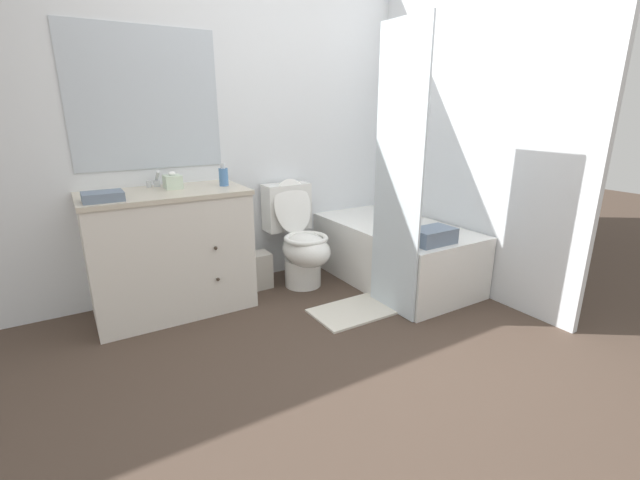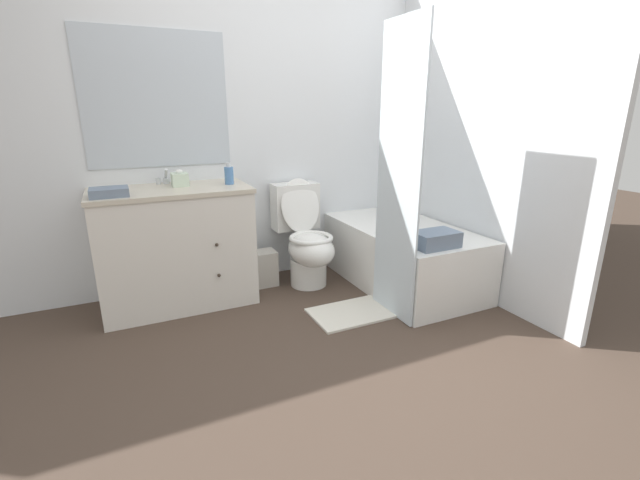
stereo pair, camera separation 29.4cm
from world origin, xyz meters
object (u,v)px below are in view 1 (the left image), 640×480
Objects in this scene: bath_mat at (354,311)px; bathtub at (394,252)px; vanity_cabinet at (170,251)px; sink_faucet at (157,182)px; hand_towel_folded at (103,196)px; soap_dispenser at (224,176)px; toilet at (299,240)px; bath_towel_folded at (432,236)px; wastebasket at (258,270)px; tissue_box at (173,182)px.

bathtub is at bearing 26.96° from bath_mat.
sink_faucet is (-0.00, 0.20, 0.45)m from vanity_cabinet.
hand_towel_folded is at bearing 158.28° from bath_mat.
soap_dispenser is (0.41, -0.21, 0.03)m from sink_faucet.
sink_faucet reaches higher than toilet.
sink_faucet is 1.91m from bathtub.
vanity_cabinet reaches higher than bath_towel_folded.
wastebasket is 0.88m from bath_mat.
wastebasket is 2.27× the size of tissue_box.
toilet reaches higher than bathtub.
toilet is 5.50× the size of soap_dispenser.
vanity_cabinet is 8.40× the size of tissue_box.
toilet is 0.79m from bathtub.
wastebasket is at bearing 163.17° from toilet.
toilet is 1.07m from tissue_box.
wastebasket is 1.86× the size of soap_dispenser.
soap_dispenser is (-0.25, -0.06, 0.78)m from wastebasket.
tissue_box is 1.55m from bath_mat.
bathtub is 4.38× the size of bath_towel_folded.
bath_mat is (0.99, -0.79, -0.90)m from tissue_box.
vanity_cabinet is 3.71× the size of wastebasket.
wastebasket is (0.66, 0.05, -0.29)m from vanity_cabinet.
bath_mat is (-0.63, -0.32, -0.24)m from bathtub.
wastebasket is 1.29m from hand_towel_folded.
toilet is 1.06m from bath_towel_folded.
bath_mat is at bearing -47.20° from soap_dispenser.
soap_dispenser is (0.33, -0.08, 0.02)m from tissue_box.
hand_towel_folded is at bearing 158.24° from bath_towel_folded.
sink_faucet reaches higher than bath_mat.
bath_mat is at bearing -38.61° from tissue_box.
tissue_box is 0.21× the size of bath_mat.
toilet is at bearing -7.50° from tissue_box.
vanity_cabinet reaches higher than bath_mat.
bath_mat is (0.65, -0.71, -0.92)m from soap_dispenser.
bathtub is at bearing -16.79° from soap_dispenser.
wastebasket is at bearing 4.16° from vanity_cabinet.
bath_towel_folded is 0.52× the size of bath_mat.
toilet is 0.41m from wastebasket.
hand_towel_folded is (-1.04, -0.19, 0.74)m from wastebasket.
soap_dispenser reaches higher than wastebasket.
bath_mat is at bearing -21.72° from hand_towel_folded.
tissue_box is 0.50m from hand_towel_folded.
wastebasket is at bearing 156.51° from bathtub.
bathtub is 6.01× the size of hand_towel_folded.
toilet is 6.72× the size of tissue_box.
tissue_box is 0.34m from soap_dispenser.
vanity_cabinet is 0.48m from tissue_box.
bathtub is at bearing -26.43° from toilet.
vanity_cabinet reaches higher than toilet.
bath_towel_folded is at bearing -38.12° from soap_dispenser.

